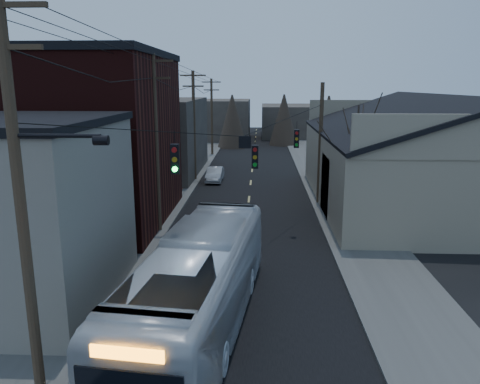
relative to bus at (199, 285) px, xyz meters
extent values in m
cube|color=black|center=(1.23, 23.08, -1.69)|extent=(9.00, 110.00, 0.02)
cube|color=#474744|center=(-5.27, 23.08, -1.64)|extent=(4.00, 110.00, 0.12)
cube|color=#474744|center=(7.73, 23.08, -1.64)|extent=(4.00, 110.00, 0.12)
cube|color=gray|center=(-7.77, 2.08, 1.80)|extent=(8.00, 8.00, 7.00)
cube|color=black|center=(-8.77, 13.08, 3.30)|extent=(10.00, 12.00, 10.00)
cube|color=#37312C|center=(-8.27, 29.08, 1.80)|extent=(9.00, 14.00, 7.00)
cube|color=gray|center=(14.23, 18.08, 0.80)|extent=(16.00, 20.00, 5.00)
cube|color=black|center=(10.23, 18.08, 4.60)|extent=(8.16, 20.60, 2.86)
cube|color=#37312C|center=(-4.77, 58.08, 1.30)|extent=(10.00, 12.00, 6.00)
cube|color=#37312C|center=(8.23, 63.08, 0.80)|extent=(12.00, 14.00, 5.00)
cone|color=black|center=(7.73, 13.08, 1.90)|extent=(0.40, 0.40, 7.20)
cylinder|color=#382B1E|center=(-3.77, -3.92, 3.55)|extent=(0.28, 0.28, 10.50)
cylinder|color=#382B1E|center=(-3.77, 11.08, 3.30)|extent=(0.28, 0.28, 10.00)
cube|color=#382B1E|center=(-3.77, 11.08, 7.90)|extent=(2.20, 0.12, 0.12)
cylinder|color=#382B1E|center=(-3.77, 26.08, 3.05)|extent=(0.28, 0.28, 9.50)
cube|color=#382B1E|center=(-3.77, 26.08, 7.40)|extent=(2.20, 0.12, 0.12)
cylinder|color=#382B1E|center=(-3.77, 41.08, 2.80)|extent=(0.28, 0.28, 9.00)
cube|color=#382B1E|center=(-3.77, 41.08, 6.90)|extent=(2.20, 0.12, 0.12)
cylinder|color=#382B1E|center=(6.23, 18.08, 2.55)|extent=(0.28, 0.28, 8.50)
cube|color=black|center=(-0.77, 0.58, 4.25)|extent=(0.28, 0.20, 1.00)
cube|color=black|center=(1.83, 5.08, 3.65)|extent=(0.28, 0.20, 1.00)
cube|color=black|center=(4.03, 11.08, 3.75)|extent=(0.28, 0.20, 1.00)
imported|color=silver|center=(0.00, 0.00, 0.00)|extent=(4.28, 12.45, 3.40)
imported|color=#A2A5A9|center=(-1.94, 25.51, -1.07)|extent=(1.37, 3.81, 1.25)
camera|label=1|loc=(2.07, -14.70, 6.69)|focal=35.00mm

